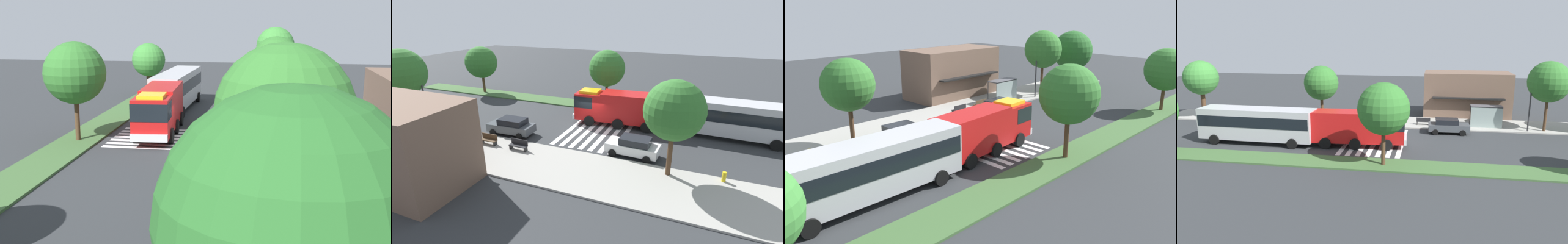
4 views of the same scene
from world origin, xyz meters
The scene contains 19 objects.
ground_plane centered at (0.00, 0.00, 0.00)m, with size 120.00×120.00×0.00m, color #2D3033.
sidewalk centered at (0.00, 8.45, 0.07)m, with size 60.00×5.83×0.14m, color #9E9B93.
median_strip centered at (0.00, -7.03, 0.07)m, with size 60.00×3.00×0.14m, color #3D6033.
crosswalk centered at (-1.05, 0.00, 0.01)m, with size 5.85×9.96×0.01m.
fire_truck centered at (-2.22, -1.91, 1.97)m, with size 9.36×3.24×3.48m.
parked_car_west centered at (-5.53, 4.34, 0.84)m, with size 4.33×2.18×1.61m.
parked_car_mid centered at (6.29, 4.33, 0.84)m, with size 4.42×2.21×1.61m.
transit_bus centered at (-12.44, -2.49, 2.08)m, with size 11.63×3.07×3.51m.
bus_stop_shelter centered at (10.62, 7.25, 1.89)m, with size 3.50×1.40×2.46m.
bench_near_shelter centered at (6.62, 7.21, 0.59)m, with size 1.60×0.50×0.90m.
bench_west_of_shelter centered at (3.52, 7.21, 0.59)m, with size 1.60×0.50×0.90m.
street_lamp centered at (14.96, 6.13, 3.36)m, with size 0.36×0.36×5.37m.
sidewalk_tree_far_west centered at (-24.23, 6.53, 5.23)m, with size 4.26×4.26×7.27m.
sidewalk_tree_west centered at (-8.62, 6.53, 4.93)m, with size 4.10×4.10×6.86m.
sidewalk_tree_east centered at (16.78, 6.53, 5.58)m, with size 4.47×4.47×7.69m.
sidewalk_tree_far_east centered at (23.55, 6.53, 4.88)m, with size 5.16×5.16×7.33m.
median_tree_far_west centered at (-19.65, -7.03, 3.90)m, with size 3.61×3.61×5.61m.
median_tree_west centered at (0.70, -7.03, 4.80)m, with size 4.24×4.24×6.80m.
fire_hydrant centered at (-12.28, 6.03, 0.49)m, with size 0.28×0.28×0.70m, color gold.
Camera 1 is at (32.02, 6.07, 8.60)m, focal length 44.78 mm.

